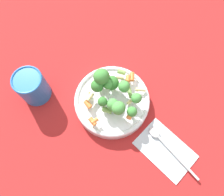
% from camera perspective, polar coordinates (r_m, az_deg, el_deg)
% --- Properties ---
extents(ground_plane, '(3.00, 3.00, 0.00)m').
position_cam_1_polar(ground_plane, '(0.69, -0.00, -1.42)').
color(ground_plane, maroon).
extents(bowl, '(0.23, 0.23, 0.04)m').
position_cam_1_polar(bowl, '(0.67, -0.00, -0.82)').
color(bowl, silver).
rests_on(bowl, ground_plane).
extents(pasta_salad, '(0.17, 0.20, 0.09)m').
position_cam_1_polar(pasta_salad, '(0.62, -0.05, 1.90)').
color(pasta_salad, '#8CB766').
rests_on(pasta_salad, bowl).
extents(cup, '(0.09, 0.09, 0.10)m').
position_cam_1_polar(cup, '(0.69, -20.14, 2.82)').
color(cup, '#2366B2').
rests_on(cup, ground_plane).
extents(napkin, '(0.17, 0.12, 0.01)m').
position_cam_1_polar(napkin, '(0.67, 13.76, -12.98)').
color(napkin, '#B2BCC6').
rests_on(napkin, ground_plane).
extents(spoon, '(0.19, 0.03, 0.01)m').
position_cam_1_polar(spoon, '(0.66, 13.60, -11.48)').
color(spoon, silver).
rests_on(spoon, napkin).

